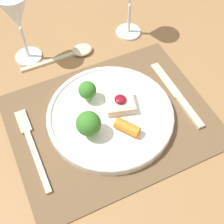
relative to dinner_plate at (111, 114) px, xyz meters
The scene contains 8 objects.
ground_plane 0.74m from the dinner_plate, 94.56° to the right, with size 8.00×8.00×0.00m, color gray.
dining_table 0.09m from the dinner_plate, 94.56° to the right, with size 1.37×1.20×0.72m.
placemat 0.02m from the dinner_plate, 94.56° to the right, with size 0.44×0.35×0.00m, color brown.
dinner_plate is the anchor object (origin of this frame).
fork 0.18m from the dinner_plate, behind, with size 0.02×0.21×0.01m.
knife 0.17m from the dinner_plate, ahead, with size 0.02×0.21×0.01m.
spoon 0.23m from the dinner_plate, 89.26° to the left, with size 0.20×0.05×0.02m.
wine_glass_far 0.31m from the dinner_plate, 112.75° to the left, with size 0.07×0.07×0.19m.
Camera 1 is at (-0.17, -0.36, 1.31)m, focal length 50.00 mm.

